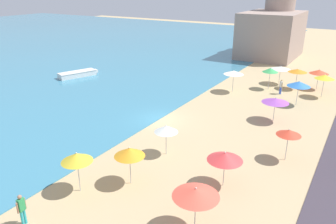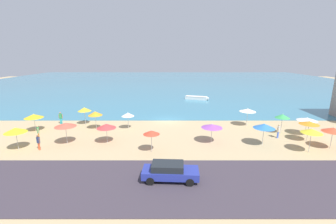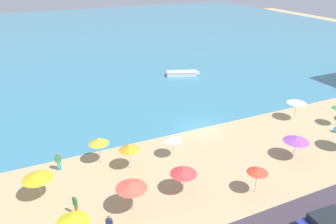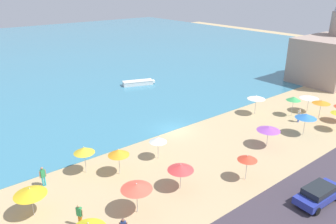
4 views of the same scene
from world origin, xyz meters
name	(u,v)px [view 2 (image 2 of 4)]	position (x,y,z in m)	size (l,w,h in m)	color
ground_plane	(168,121)	(0.00, 0.00, 0.00)	(160.00, 160.00, 0.00)	tan
sea	(169,82)	(0.00, 55.00, 0.03)	(150.00, 110.00, 0.05)	teal
coastal_road	(167,183)	(0.00, -18.00, 0.03)	(80.00, 8.00, 0.06)	#3C343E
beach_umbrella_0	(335,130)	(17.92, -10.97, 2.15)	(2.22, 2.22, 2.46)	#B2B2B7
beach_umbrella_1	(17,130)	(-16.10, -11.21, 2.20)	(2.25, 2.25, 2.54)	#B2B2B7
beach_umbrella_2	(66,125)	(-11.49, -9.61, 2.30)	(2.39, 2.39, 2.59)	#B2B2B7
beach_umbrella_3	(213,126)	(5.22, -9.17, 2.01)	(2.44, 2.44, 2.29)	#B2B2B7
beach_umbrella_4	(152,132)	(-1.57, -11.84, 2.15)	(1.73, 1.73, 2.43)	#B2B2B7
beach_umbrella_5	(265,126)	(10.86, -10.05, 2.29)	(2.35, 2.35, 2.62)	#B2B2B7
beach_umbrella_6	(284,116)	(14.91, -6.01, 2.35)	(1.82, 1.82, 2.67)	#B2B2B7
beach_umbrella_7	(35,116)	(-17.75, -5.08, 2.11)	(2.38, 2.38, 2.43)	#B2B2B7
beach_umbrella_8	(308,119)	(17.81, -6.52, 2.08)	(2.45, 2.45, 2.33)	#B2B2B7
beach_umbrella_9	(129,114)	(-5.37, -4.07, 2.06)	(1.75, 1.75, 2.37)	#B2B2B7
beach_umbrella_10	(85,109)	(-12.08, -2.03, 2.31)	(1.89, 1.89, 2.65)	#B2B2B7
beach_umbrella_11	(96,113)	(-9.82, -4.19, 2.24)	(1.92, 1.92, 2.58)	#B2B2B7
beach_umbrella_12	(249,110)	(11.57, -2.72, 2.35)	(2.31, 2.31, 2.63)	#B2B2B7
beach_umbrella_13	(107,126)	(-6.95, -9.28, 2.05)	(2.21, 2.21, 2.38)	#B2B2B7
beach_umbrella_14	(313,131)	(14.98, -11.94, 2.35)	(2.08, 2.08, 2.64)	#B2B2B7
beach_umbrella_15	(311,123)	(16.67, -8.77, 2.27)	(2.20, 2.20, 2.53)	#B2B2B7
bather_0	(279,131)	(13.72, -7.70, 0.97)	(0.44, 0.42, 1.73)	#4065DD
bather_1	(40,141)	(-13.75, -11.36, 0.95)	(0.47, 0.39, 1.69)	#EC5731
bather_2	(62,117)	(-15.81, -1.75, 1.03)	(0.57, 0.25, 1.83)	teal
bather_3	(39,131)	(-15.49, -8.30, 1.02)	(0.38, 0.49, 1.81)	orange
parked_car_0	(171,171)	(0.28, -17.51, 0.83)	(4.62, 2.07, 1.46)	#263295
skiff_nearshore	(197,98)	(6.80, 17.72, 0.42)	(5.52, 3.19, 0.74)	silver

